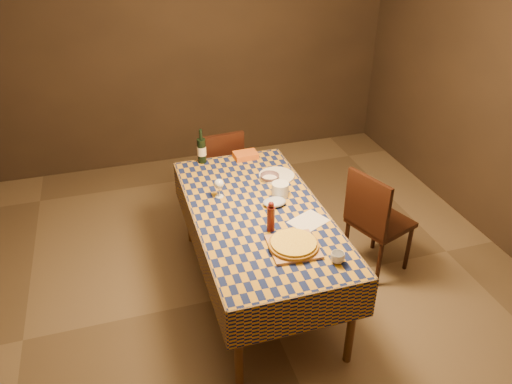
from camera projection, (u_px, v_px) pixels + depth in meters
room at (258, 138)px, 3.30m from camera, size 5.00×5.10×2.70m
dining_table at (258, 220)px, 3.64m from camera, size 0.94×1.84×0.77m
cutting_board at (293, 247)px, 3.22m from camera, size 0.33×0.33×0.02m
pizza at (294, 244)px, 3.21m from camera, size 0.35×0.35×0.03m
pepper_mill at (271, 217)px, 3.34m from camera, size 0.06×0.06×0.23m
bowl at (270, 177)px, 3.97m from camera, size 0.18×0.18×0.05m
wine_glass at (219, 185)px, 3.71m from camera, size 0.07×0.07×0.15m
wine_bottle at (202, 150)px, 4.19m from camera, size 0.08×0.08×0.30m
deli_tub at (280, 190)px, 3.75m from camera, size 0.17×0.17×0.11m
takeout_container at (246, 155)px, 4.30m from camera, size 0.21×0.15×0.05m
white_plate at (277, 176)px, 4.03m from camera, size 0.37×0.37×0.02m
tumbler at (338, 258)px, 3.08m from camera, size 0.10×0.10×0.07m
flour_patch at (308, 221)px, 3.48m from camera, size 0.31×0.28×0.00m
flour_bag at (275, 202)px, 3.65m from camera, size 0.19×0.15×0.05m
chair_far at (218, 170)px, 4.64m from camera, size 0.45×0.46×0.93m
chair_right at (375, 218)px, 3.96m from camera, size 0.54×0.54×0.93m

